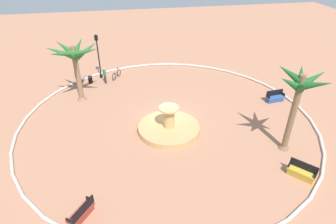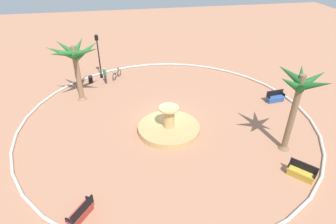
{
  "view_description": "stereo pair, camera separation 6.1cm",
  "coord_description": "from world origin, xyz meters",
  "px_view_note": "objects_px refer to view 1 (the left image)",
  "views": [
    {
      "loc": [
        3.44,
        18.37,
        12.31
      ],
      "look_at": [
        0.06,
        0.45,
        1.0
      ],
      "focal_mm": 30.47,
      "sensor_mm": 36.0,
      "label": 1
    },
    {
      "loc": [
        3.39,
        18.38,
        12.31
      ],
      "look_at": [
        0.06,
        0.45,
        1.0
      ],
      "focal_mm": 30.47,
      "sensor_mm": 36.0,
      "label": 2
    }
  ],
  "objects_px": {
    "bench_west": "(275,98)",
    "person_cyclist_helmet": "(105,75)",
    "palm_tree_near_fountain": "(74,57)",
    "trash_bin": "(90,79)",
    "bench_east": "(301,173)",
    "bicycle_red_frame": "(117,74)",
    "palm_tree_by_curb": "(299,92)",
    "fountain": "(169,128)",
    "bench_north": "(81,213)",
    "person_cyclist_photo": "(77,77)",
    "lamppost": "(98,53)"
  },
  "relations": [
    {
      "from": "bench_north",
      "to": "trash_bin",
      "type": "distance_m",
      "value": 16.05
    },
    {
      "from": "bench_west",
      "to": "bench_north",
      "type": "relative_size",
      "value": 1.04
    },
    {
      "from": "palm_tree_by_curb",
      "to": "trash_bin",
      "type": "distance_m",
      "value": 18.87
    },
    {
      "from": "palm_tree_near_fountain",
      "to": "bicycle_red_frame",
      "type": "bearing_deg",
      "value": -128.9
    },
    {
      "from": "trash_bin",
      "to": "person_cyclist_photo",
      "type": "height_order",
      "value": "person_cyclist_photo"
    },
    {
      "from": "palm_tree_near_fountain",
      "to": "bench_west",
      "type": "bearing_deg",
      "value": 168.3
    },
    {
      "from": "bicycle_red_frame",
      "to": "person_cyclist_photo",
      "type": "xyz_separation_m",
      "value": [
        3.7,
        1.19,
        0.54
      ]
    },
    {
      "from": "person_cyclist_photo",
      "to": "lamppost",
      "type": "bearing_deg",
      "value": -144.38
    },
    {
      "from": "lamppost",
      "to": "bench_west",
      "type": "bearing_deg",
      "value": 152.48
    },
    {
      "from": "bench_north",
      "to": "person_cyclist_helmet",
      "type": "relative_size",
      "value": 0.97
    },
    {
      "from": "bench_west",
      "to": "bicycle_red_frame",
      "type": "xyz_separation_m",
      "value": [
        13.34,
        -7.4,
        0.04
      ]
    },
    {
      "from": "fountain",
      "to": "palm_tree_near_fountain",
      "type": "bearing_deg",
      "value": -42.47
    },
    {
      "from": "fountain",
      "to": "lamppost",
      "type": "height_order",
      "value": "lamppost"
    },
    {
      "from": "trash_bin",
      "to": "person_cyclist_helmet",
      "type": "height_order",
      "value": "person_cyclist_helmet"
    },
    {
      "from": "palm_tree_near_fountain",
      "to": "palm_tree_by_curb",
      "type": "relative_size",
      "value": 0.9
    },
    {
      "from": "fountain",
      "to": "person_cyclist_photo",
      "type": "xyz_separation_m",
      "value": [
        7.15,
        -8.89,
        0.62
      ]
    },
    {
      "from": "palm_tree_near_fountain",
      "to": "trash_bin",
      "type": "height_order",
      "value": "palm_tree_near_fountain"
    },
    {
      "from": "person_cyclist_photo",
      "to": "palm_tree_near_fountain",
      "type": "bearing_deg",
      "value": 99.99
    },
    {
      "from": "fountain",
      "to": "bench_east",
      "type": "bearing_deg",
      "value": 138.3
    },
    {
      "from": "palm_tree_near_fountain",
      "to": "person_cyclist_helmet",
      "type": "height_order",
      "value": "palm_tree_near_fountain"
    },
    {
      "from": "palm_tree_by_curb",
      "to": "lamppost",
      "type": "height_order",
      "value": "palm_tree_by_curb"
    },
    {
      "from": "fountain",
      "to": "person_cyclist_helmet",
      "type": "xyz_separation_m",
      "value": [
        4.57,
        -9.04,
        0.61
      ]
    },
    {
      "from": "bench_east",
      "to": "bench_west",
      "type": "bearing_deg",
      "value": -109.16
    },
    {
      "from": "bench_north",
      "to": "bicycle_red_frame",
      "type": "distance_m",
      "value": 16.91
    },
    {
      "from": "bench_east",
      "to": "trash_bin",
      "type": "xyz_separation_m",
      "value": [
        12.85,
        -15.47,
        0.04
      ]
    },
    {
      "from": "palm_tree_near_fountain",
      "to": "bicycle_red_frame",
      "type": "xyz_separation_m",
      "value": [
        -3.21,
        -3.97,
        -3.55
      ]
    },
    {
      "from": "palm_tree_near_fountain",
      "to": "trash_bin",
      "type": "bearing_deg",
      "value": -101.23
    },
    {
      "from": "fountain",
      "to": "bench_north",
      "type": "distance_m",
      "value": 8.84
    },
    {
      "from": "bench_east",
      "to": "lamppost",
      "type": "relative_size",
      "value": 0.34
    },
    {
      "from": "bench_west",
      "to": "trash_bin",
      "type": "xyz_separation_m",
      "value": [
        15.89,
        -6.71,
        0.04
      ]
    },
    {
      "from": "palm_tree_near_fountain",
      "to": "fountain",
      "type": "bearing_deg",
      "value": 137.53
    },
    {
      "from": "bench_north",
      "to": "person_cyclist_helmet",
      "type": "xyz_separation_m",
      "value": [
        -1.23,
        -15.71,
        0.56
      ]
    },
    {
      "from": "fountain",
      "to": "person_cyclist_helmet",
      "type": "distance_m",
      "value": 10.15
    },
    {
      "from": "palm_tree_near_fountain",
      "to": "person_cyclist_photo",
      "type": "relative_size",
      "value": 3.11
    },
    {
      "from": "palm_tree_by_curb",
      "to": "bicycle_red_frame",
      "type": "relative_size",
      "value": 3.77
    },
    {
      "from": "lamppost",
      "to": "bench_north",
      "type": "bearing_deg",
      "value": 87.33
    },
    {
      "from": "bicycle_red_frame",
      "to": "bench_north",
      "type": "bearing_deg",
      "value": 82.03
    },
    {
      "from": "bicycle_red_frame",
      "to": "person_cyclist_helmet",
      "type": "height_order",
      "value": "person_cyclist_helmet"
    },
    {
      "from": "palm_tree_near_fountain",
      "to": "trash_bin",
      "type": "distance_m",
      "value": 4.88
    },
    {
      "from": "bench_east",
      "to": "bicycle_red_frame",
      "type": "bearing_deg",
      "value": -57.51
    },
    {
      "from": "bench_west",
      "to": "lamppost",
      "type": "bearing_deg",
      "value": -27.52
    },
    {
      "from": "bicycle_red_frame",
      "to": "fountain",
      "type": "bearing_deg",
      "value": 108.93
    },
    {
      "from": "person_cyclist_helmet",
      "to": "person_cyclist_photo",
      "type": "distance_m",
      "value": 2.59
    },
    {
      "from": "lamppost",
      "to": "person_cyclist_photo",
      "type": "bearing_deg",
      "value": 35.62
    },
    {
      "from": "palm_tree_near_fountain",
      "to": "trash_bin",
      "type": "relative_size",
      "value": 7.03
    },
    {
      "from": "bench_east",
      "to": "person_cyclist_helmet",
      "type": "height_order",
      "value": "person_cyclist_helmet"
    },
    {
      "from": "fountain",
      "to": "lamppost",
      "type": "xyz_separation_m",
      "value": [
        5.0,
        -10.43,
        2.32
      ]
    },
    {
      "from": "lamppost",
      "to": "person_cyclist_helmet",
      "type": "relative_size",
      "value": 2.76
    },
    {
      "from": "bench_west",
      "to": "person_cyclist_helmet",
      "type": "height_order",
      "value": "person_cyclist_helmet"
    },
    {
      "from": "fountain",
      "to": "palm_tree_by_curb",
      "type": "xyz_separation_m",
      "value": [
        -7.31,
        3.39,
        4.02
      ]
    }
  ]
}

